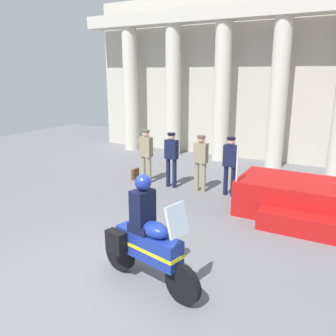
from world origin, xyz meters
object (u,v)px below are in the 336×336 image
briefcase_on_ground (135,174)px  motorcycle_with_rider (145,240)px  officer_in_row_1 (171,156)px  officer_in_row_3 (230,162)px  officer_in_row_2 (201,159)px  officer_in_row_0 (146,152)px  reviewing_stand (308,202)px

briefcase_on_ground → motorcycle_with_rider: bearing=-54.0°
officer_in_row_1 → motorcycle_with_rider: bearing=115.3°
officer_in_row_3 → briefcase_on_ground: size_ratio=4.70×
officer_in_row_2 → motorcycle_with_rider: 4.94m
officer_in_row_3 → briefcase_on_ground: bearing=1.3°
officer_in_row_3 → motorcycle_with_rider: size_ratio=0.82×
officer_in_row_2 → briefcase_on_ground: (-2.40, 0.09, -0.81)m
officer_in_row_0 → officer_in_row_3: 2.75m
officer_in_row_2 → briefcase_on_ground: bearing=-0.9°
motorcycle_with_rider → officer_in_row_3: bearing=106.2°
reviewing_stand → briefcase_on_ground: bearing=173.2°
officer_in_row_0 → officer_in_row_3: bearing=-176.6°
motorcycle_with_rider → briefcase_on_ground: 6.07m
officer_in_row_2 → officer_in_row_3: bearing=-172.5°
officer_in_row_2 → officer_in_row_3: size_ratio=0.99×
motorcycle_with_rider → officer_in_row_0: bearing=135.2°
reviewing_stand → officer_in_row_3: bearing=163.8°
officer_in_row_2 → briefcase_on_ground: officer_in_row_2 is taller
reviewing_stand → officer_in_row_2: reviewing_stand is taller
officer_in_row_1 → officer_in_row_2: size_ratio=1.00×
briefcase_on_ground → reviewing_stand: bearing=-6.8°
officer_in_row_1 → officer_in_row_2: officer_in_row_1 is taller
officer_in_row_0 → officer_in_row_1: (0.93, -0.04, -0.00)m
reviewing_stand → officer_in_row_2: size_ratio=2.00×
officer_in_row_1 → officer_in_row_2: 0.95m
officer_in_row_1 → briefcase_on_ground: officer_in_row_1 is taller
officer_in_row_0 → officer_in_row_1: bearing=179.1°
reviewing_stand → officer_in_row_2: bearing=169.8°
officer_in_row_3 → briefcase_on_ground: 3.36m
officer_in_row_2 → briefcase_on_ground: 2.53m
officer_in_row_1 → officer_in_row_0: bearing=-0.9°
reviewing_stand → officer_in_row_3: reviewing_stand is taller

